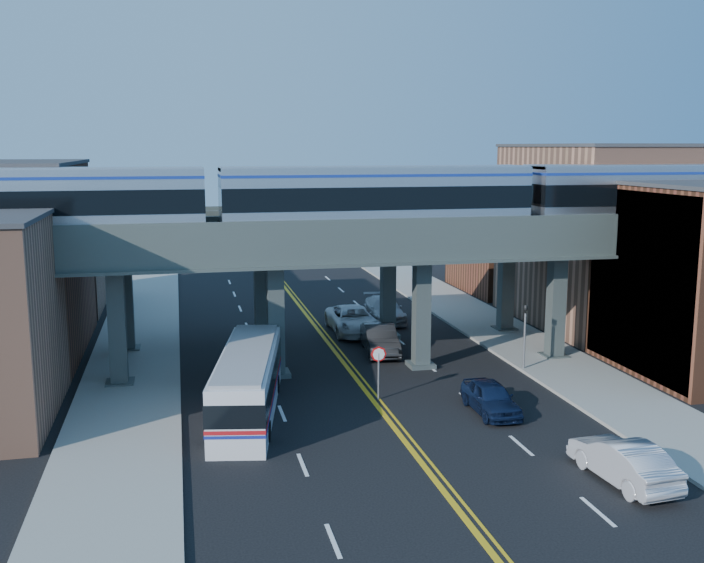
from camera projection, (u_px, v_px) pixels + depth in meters
The scene contains 19 objects.
ground at pixel (389, 421), 34.77m from camera, with size 120.00×120.00×0.00m, color black.
sidewalk_west at pixel (132, 373), 41.91m from camera, with size 5.00×70.00×0.16m, color gray.
sidewalk_east at pixel (530, 349), 46.84m from camera, with size 5.00×70.00×0.16m, color gray.
building_west_b at pixel (8, 261), 45.26m from camera, with size 8.00×14.00×11.00m, color brown.
building_west_c at pixel (45, 256), 58.01m from camera, with size 8.00×10.00×8.00m, color #A46E55.
building_east_b at pixel (591, 236), 53.10m from camera, with size 8.00×14.00×12.00m, color #A46E55.
building_east_c at pixel (511, 237), 65.86m from camera, with size 8.00×10.00×9.00m, color brown.
mural_panel at pixel (638, 287), 40.92m from camera, with size 0.10×9.50×9.50m, color teal.
elevated_viaduct_near at pixel (350, 253), 41.36m from camera, with size 52.00×3.60×7.40m.
elevated_viaduct_far at pixel (325, 238), 48.09m from camera, with size 52.00×3.60×7.40m.
transit_train at pixel (376, 197), 41.16m from camera, with size 50.21×3.15×3.68m.
stop_sign at pixel (379, 364), 37.42m from camera, with size 0.76×0.09×2.63m.
traffic_signal at pixel (525, 330), 42.12m from camera, with size 0.15×0.18×4.10m.
transit_bus at pixel (248, 383), 35.44m from camera, with size 4.34×11.14×2.80m.
car_lane_a at pixel (491, 397), 35.71m from camera, with size 1.72×4.28×1.46m, color #0E1A36.
car_lane_b at pixel (380, 339), 46.02m from camera, with size 1.77×5.07×1.67m, color #28292A.
car_lane_c at pixel (353, 320), 51.15m from camera, with size 2.80×6.08×1.69m, color silver.
car_lane_d at pixel (384, 309), 54.57m from camera, with size 2.28×5.62×1.63m, color #9F9FA3.
car_parked_curb at pixel (623, 461), 28.35m from camera, with size 1.68×4.83×1.59m, color silver.
Camera 1 is at (-8.82, -32.06, 12.02)m, focal length 40.00 mm.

